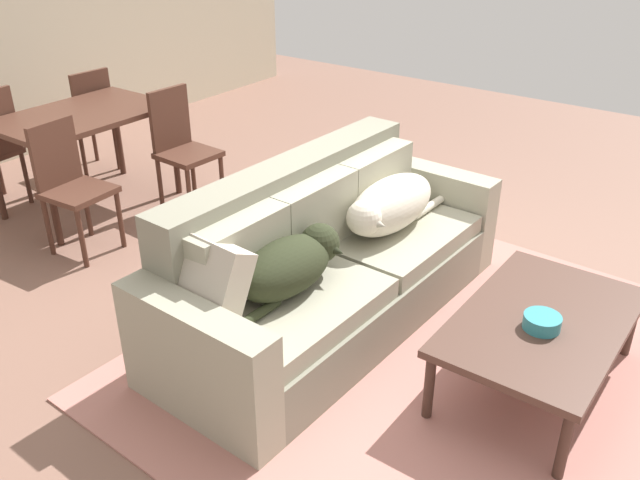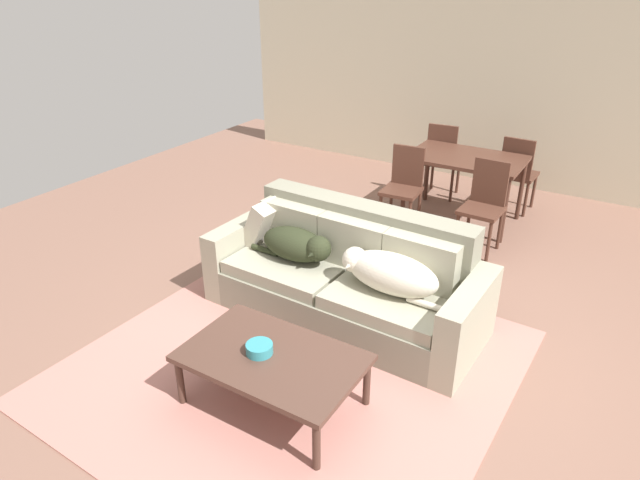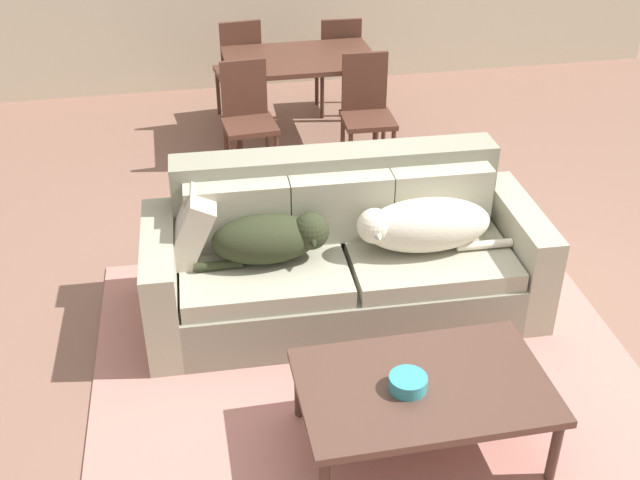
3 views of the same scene
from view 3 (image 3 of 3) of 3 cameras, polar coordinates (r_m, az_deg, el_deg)
name	(u,v)px [view 3 (image 3 of 3)]	position (r m, az deg, el deg)	size (l,w,h in m)	color
ground_plane	(383,303)	(4.97, 4.55, -4.57)	(10.00, 10.00, 0.00)	#815C4D
area_rug	(375,394)	(4.33, 3.98, -10.96)	(2.99, 2.95, 0.01)	tan
couch	(342,257)	(4.76, 1.62, -1.19)	(2.35, 0.99, 0.92)	gray
dog_on_left_cushion	(272,238)	(4.49, -3.47, 0.14)	(0.78, 0.36, 0.28)	#272D1A
dog_on_right_cushion	(422,225)	(4.61, 7.35, 1.05)	(0.92, 0.35, 0.32)	beige
throw_pillow_by_left_arm	(191,224)	(4.59, -9.26, 1.13)	(0.15, 0.42, 0.42)	#B8AC99
coffee_table	(423,390)	(3.83, 7.44, -10.60)	(1.18, 0.74, 0.41)	#4D3329
bowl_on_coffee_table	(408,383)	(3.74, 6.34, -10.16)	(0.18, 0.18, 0.07)	teal
dining_table	(300,66)	(6.79, -1.42, 12.40)	(1.25, 0.82, 0.77)	#4E2D22
dining_chair_near_left	(248,115)	(6.31, -5.22, 8.96)	(0.43, 0.43, 0.91)	#4E2D22
dining_chair_near_right	(367,108)	(6.36, 3.36, 9.41)	(0.42, 0.42, 0.95)	#4E2D22
dining_chair_far_left	(240,67)	(7.29, -5.78, 12.28)	(0.44, 0.44, 0.97)	#4E2D22
dining_chair_far_right	(339,61)	(7.47, 1.37, 12.74)	(0.42, 0.42, 0.92)	#4E2D22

